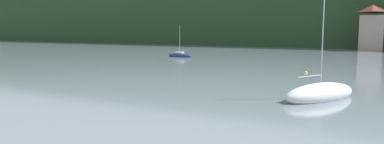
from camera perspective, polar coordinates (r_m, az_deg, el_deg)
shore_building_west at (r=89.28m, az=27.28°, el=6.35°), size 5.11×6.07×10.37m
sailboat_mid_4 at (r=24.84m, az=20.19°, el=-3.37°), size 4.80×6.57×8.40m
sailboat_far_6 at (r=60.58m, az=-2.01°, el=2.72°), size 4.65×1.68×5.73m
mooring_buoy_near at (r=39.60m, az=18.09°, el=-0.14°), size 0.39×0.39×0.39m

